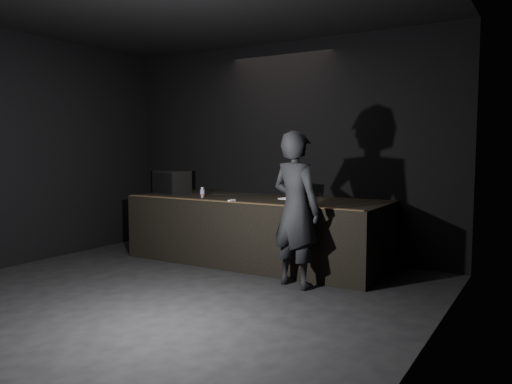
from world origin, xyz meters
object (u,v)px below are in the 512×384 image
at_px(beer_can, 202,192).
at_px(stage_monitor, 172,182).
at_px(stage_riser, 257,230).
at_px(laptop, 295,195).
at_px(person, 296,210).

bearing_deg(beer_can, stage_monitor, 160.02).
xyz_separation_m(stage_riser, beer_can, (-0.77, -0.38, 0.58)).
bearing_deg(stage_riser, laptop, 14.67).
distance_m(stage_riser, beer_can, 1.04).
xyz_separation_m(laptop, person, (0.56, -1.10, -0.07)).
bearing_deg(laptop, stage_monitor, -165.53).
relative_size(stage_monitor, beer_can, 3.95).
bearing_deg(laptop, person, -53.56).
xyz_separation_m(stage_riser, laptop, (0.57, 0.15, 0.56)).
distance_m(stage_monitor, laptop, 2.26).
bearing_deg(stage_monitor, laptop, 18.29).
bearing_deg(stage_monitor, beer_can, -6.89).
bearing_deg(stage_riser, beer_can, -153.82).
xyz_separation_m(stage_monitor, person, (2.81, -0.90, -0.20)).
height_order(stage_riser, stage_monitor, stage_monitor).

